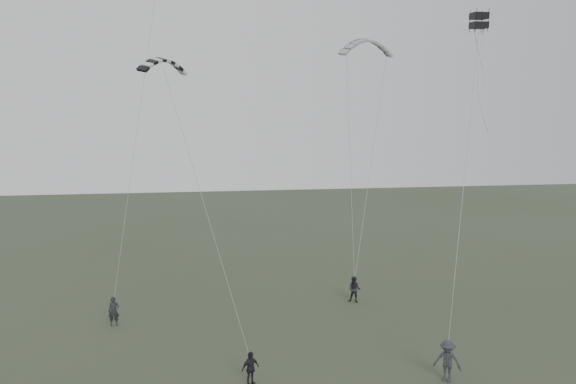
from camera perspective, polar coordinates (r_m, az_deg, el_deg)
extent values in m
plane|color=#343F29|center=(27.11, -0.95, -17.30)|extent=(140.00, 140.00, 0.00)
imported|color=black|center=(33.23, -17.28, -11.49)|extent=(0.64, 0.46, 1.63)
imported|color=black|center=(35.95, 6.76, -9.80)|extent=(1.01, 0.95, 1.65)
imported|color=black|center=(25.19, -3.85, -17.45)|extent=(0.93, 0.72, 1.47)
imported|color=#2C2D32|center=(26.29, 15.88, -16.18)|extent=(1.37, 1.24, 1.84)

